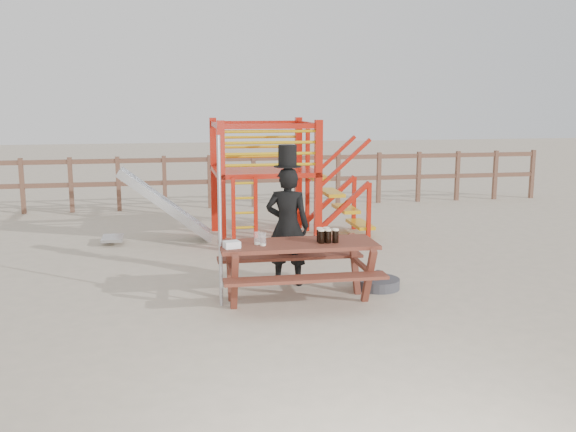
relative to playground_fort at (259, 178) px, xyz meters
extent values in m
plane|color=#BCAA92|center=(-0.12, -3.58, -1.07)|extent=(60.00, 60.00, 0.00)
cube|color=brown|center=(-0.12, 3.42, 0.03)|extent=(15.00, 0.06, 0.10)
cube|color=brown|center=(-0.12, 3.42, -0.47)|extent=(15.00, 0.06, 0.10)
cube|color=brown|center=(-4.62, 3.42, -0.47)|extent=(0.09, 0.09, 1.20)
cube|color=brown|center=(-3.62, 3.42, -0.47)|extent=(0.09, 0.09, 1.20)
cube|color=brown|center=(-2.62, 3.42, -0.47)|extent=(0.09, 0.09, 1.20)
cube|color=brown|center=(-1.62, 3.42, -0.47)|extent=(0.09, 0.09, 1.20)
cube|color=brown|center=(-0.62, 3.42, -0.47)|extent=(0.09, 0.09, 1.20)
cube|color=brown|center=(0.38, 3.42, -0.47)|extent=(0.09, 0.09, 1.20)
cube|color=brown|center=(1.38, 3.42, -0.47)|extent=(0.09, 0.09, 1.20)
cube|color=brown|center=(2.38, 3.42, -0.47)|extent=(0.09, 0.09, 1.20)
cube|color=brown|center=(3.38, 3.42, -0.47)|extent=(0.09, 0.09, 1.20)
cube|color=brown|center=(4.38, 3.42, -0.47)|extent=(0.09, 0.09, 1.20)
cube|color=brown|center=(5.38, 3.42, -0.47)|extent=(0.09, 0.09, 1.20)
cube|color=brown|center=(6.38, 3.42, -0.47)|extent=(0.09, 0.09, 1.20)
cube|color=brown|center=(7.38, 3.42, -0.47)|extent=(0.09, 0.09, 1.20)
cube|color=#B11A0B|center=(-0.72, -0.78, -0.02)|extent=(0.12, 0.12, 2.10)
cube|color=#B11A0B|center=(0.88, -0.78, -0.02)|extent=(0.12, 0.12, 2.10)
cube|color=#B11A0B|center=(-0.72, 0.82, -0.02)|extent=(0.12, 0.12, 2.10)
cube|color=#B11A0B|center=(0.88, 0.82, -0.02)|extent=(0.12, 0.12, 2.10)
cube|color=#B11A0B|center=(0.08, 0.02, 0.13)|extent=(1.72, 1.72, 0.08)
cube|color=#B11A0B|center=(0.08, -0.78, 0.93)|extent=(1.60, 0.08, 0.08)
cube|color=#B11A0B|center=(0.08, 0.82, 0.93)|extent=(1.60, 0.08, 0.08)
cube|color=#B11A0B|center=(-0.72, 0.02, 0.93)|extent=(0.08, 1.60, 0.08)
cube|color=#B11A0B|center=(0.88, 0.02, 0.93)|extent=(0.08, 1.60, 0.08)
cylinder|color=gold|center=(0.08, -0.78, 0.31)|extent=(1.50, 0.05, 0.05)
cylinder|color=gold|center=(0.08, 0.82, 0.31)|extent=(1.50, 0.05, 0.05)
cylinder|color=gold|center=(0.08, -0.78, 0.49)|extent=(1.50, 0.05, 0.05)
cylinder|color=gold|center=(0.08, 0.82, 0.49)|extent=(1.50, 0.05, 0.05)
cylinder|color=gold|center=(0.08, -0.78, 0.67)|extent=(1.50, 0.05, 0.05)
cylinder|color=gold|center=(0.08, 0.82, 0.67)|extent=(1.50, 0.05, 0.05)
cylinder|color=gold|center=(0.08, -0.78, 0.85)|extent=(1.50, 0.05, 0.05)
cylinder|color=gold|center=(0.08, 0.82, 0.85)|extent=(1.50, 0.05, 0.05)
cube|color=#B11A0B|center=(-0.55, -0.93, -0.47)|extent=(0.06, 0.06, 1.20)
cube|color=#B11A0B|center=(-0.19, -0.93, -0.47)|extent=(0.06, 0.06, 1.20)
cylinder|color=gold|center=(-0.37, -0.93, -0.92)|extent=(0.36, 0.04, 0.04)
cylinder|color=gold|center=(-0.37, -0.93, -0.68)|extent=(0.36, 0.04, 0.04)
cylinder|color=gold|center=(-0.37, -0.93, -0.44)|extent=(0.36, 0.04, 0.04)
cylinder|color=gold|center=(-0.37, -0.93, -0.20)|extent=(0.36, 0.04, 0.04)
cylinder|color=gold|center=(-0.37, -0.93, 0.04)|extent=(0.36, 0.04, 0.04)
cube|color=gold|center=(1.03, 0.02, 0.01)|extent=(0.30, 0.90, 0.06)
cube|color=gold|center=(1.31, 0.02, -0.29)|extent=(0.30, 0.90, 0.06)
cube|color=gold|center=(1.59, 0.02, -0.59)|extent=(0.30, 0.90, 0.06)
cube|color=gold|center=(1.87, 0.02, -0.89)|extent=(0.30, 0.90, 0.06)
cube|color=#B11A0B|center=(1.43, -0.43, -0.47)|extent=(0.95, 0.08, 0.86)
cube|color=#B11A0B|center=(1.43, 0.47, -0.47)|extent=(0.95, 0.08, 0.86)
cube|color=silver|center=(-1.62, 0.02, -0.45)|extent=(1.53, 0.55, 1.21)
cube|color=silver|center=(-1.62, -0.25, -0.41)|extent=(1.58, 0.04, 1.28)
cube|color=silver|center=(-1.62, 0.29, -0.41)|extent=(1.58, 0.04, 1.28)
cube|color=silver|center=(-2.52, 0.02, -0.97)|extent=(0.35, 0.55, 0.05)
cube|color=brown|center=(-0.07, -3.66, -0.37)|extent=(1.89, 0.74, 0.05)
cube|color=brown|center=(-0.08, -4.18, -0.65)|extent=(1.88, 0.29, 0.04)
cube|color=brown|center=(-0.06, -3.15, -0.65)|extent=(1.88, 0.29, 0.04)
cube|color=brown|center=(-0.87, -3.65, -0.73)|extent=(0.09, 1.13, 0.68)
cube|color=brown|center=(0.73, -3.68, -0.73)|extent=(0.09, 1.13, 0.68)
imported|color=black|center=(-0.06, -2.93, -0.29)|extent=(0.66, 0.54, 1.57)
cube|color=#0D9347|center=(-0.02, -2.81, -0.10)|extent=(0.06, 0.04, 0.37)
cylinder|color=black|center=(-0.06, -2.93, 0.50)|extent=(0.36, 0.36, 0.01)
cylinder|color=black|center=(-0.06, -2.93, 0.64)|extent=(0.24, 0.24, 0.27)
cube|color=white|center=(-0.02, -2.82, 0.74)|extent=(0.12, 0.04, 0.03)
cylinder|color=#B2B2B7|center=(-1.00, -3.66, -0.06)|extent=(0.04, 0.04, 2.02)
cylinder|color=#37373C|center=(1.06, -3.35, -1.01)|extent=(0.57, 0.57, 0.13)
cylinder|color=#37373C|center=(1.06, -3.35, -0.89)|extent=(0.07, 0.07, 0.11)
cube|color=white|center=(-0.88, -3.79, -0.30)|extent=(0.21, 0.18, 0.08)
cylinder|color=black|center=(0.20, -3.75, -0.27)|extent=(0.08, 0.08, 0.15)
cylinder|color=#FAEBCC|center=(0.20, -3.75, -0.18)|extent=(0.08, 0.08, 0.02)
cylinder|color=black|center=(0.28, -3.75, -0.27)|extent=(0.08, 0.08, 0.15)
cylinder|color=#FAEBCC|center=(0.28, -3.75, -0.18)|extent=(0.08, 0.08, 0.02)
cylinder|color=black|center=(0.37, -3.75, -0.27)|extent=(0.08, 0.08, 0.15)
cylinder|color=#FAEBCC|center=(0.37, -3.75, -0.18)|extent=(0.08, 0.08, 0.02)
cylinder|color=black|center=(0.20, -3.66, -0.27)|extent=(0.08, 0.08, 0.15)
cylinder|color=#FAEBCC|center=(0.20, -3.66, -0.18)|extent=(0.08, 0.08, 0.02)
cylinder|color=black|center=(0.29, -3.65, -0.27)|extent=(0.08, 0.08, 0.15)
cylinder|color=#FAEBCC|center=(0.29, -3.65, -0.18)|extent=(0.08, 0.08, 0.02)
cylinder|color=silver|center=(-0.51, -3.74, -0.27)|extent=(0.08, 0.08, 0.15)
cylinder|color=#FAEBCC|center=(-0.51, -3.74, -0.33)|extent=(0.07, 0.07, 0.02)
cylinder|color=silver|center=(-0.56, -3.67, -0.27)|extent=(0.08, 0.08, 0.15)
cylinder|color=#FAEBCC|center=(-0.56, -3.67, -0.33)|extent=(0.07, 0.07, 0.02)
camera|label=1|loc=(-1.61, -11.03, 1.34)|focal=40.00mm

